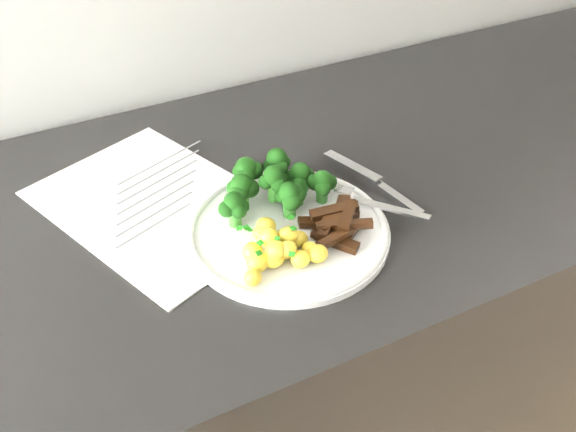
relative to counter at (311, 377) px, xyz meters
name	(u,v)px	position (x,y,z in m)	size (l,w,h in m)	color
counter	(311,377)	(0.00, 0.00, 0.00)	(2.34, 0.59, 0.88)	black
recipe_paper	(157,204)	(-0.22, 0.05, 0.44)	(0.32, 0.38, 0.00)	white
plate	(288,230)	(-0.09, -0.08, 0.45)	(0.25, 0.25, 0.01)	white
broccoli	(271,183)	(-0.09, -0.03, 0.48)	(0.16, 0.12, 0.06)	#2D6E22
potatoes	(279,248)	(-0.12, -0.12, 0.46)	(0.10, 0.10, 0.04)	#FFF042
beef_strips	(337,224)	(-0.04, -0.11, 0.46)	(0.10, 0.09, 0.03)	black
fork	(374,202)	(0.03, -0.09, 0.46)	(0.09, 0.14, 0.01)	silver
knife	(384,189)	(0.06, -0.07, 0.45)	(0.05, 0.17, 0.02)	silver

